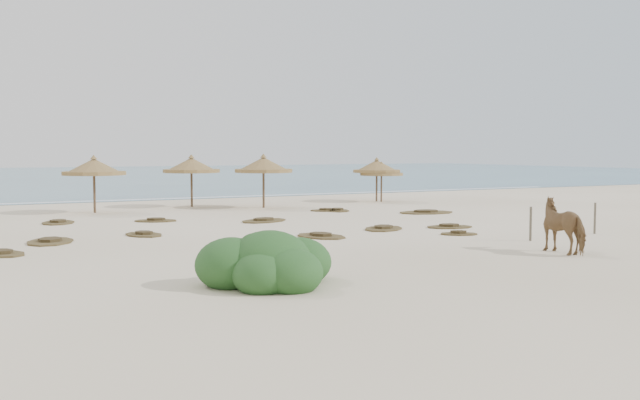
# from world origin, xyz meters

# --- Properties ---
(ground) EXTENTS (160.00, 160.00, 0.00)m
(ground) POSITION_xyz_m (0.00, 0.00, 0.00)
(ground) COLOR beige
(ground) RESTS_ON ground
(ocean) EXTENTS (200.00, 100.00, 0.01)m
(ocean) POSITION_xyz_m (0.00, 75.00, 0.00)
(ocean) COLOR #24536E
(ocean) RESTS_ON ground
(foam_line) EXTENTS (70.00, 0.60, 0.01)m
(foam_line) POSITION_xyz_m (0.00, 26.00, 0.00)
(foam_line) COLOR silver
(foam_line) RESTS_ON ground
(palapa_2) EXTENTS (3.47, 3.47, 3.06)m
(palapa_2) POSITION_xyz_m (-5.11, 17.25, 2.37)
(palapa_2) COLOR brown
(palapa_2) RESTS_ON ground
(palapa_3) EXTENTS (4.16, 4.16, 3.07)m
(palapa_3) POSITION_xyz_m (0.66, 18.79, 2.38)
(palapa_3) COLOR brown
(palapa_3) RESTS_ON ground
(palapa_4) EXTENTS (4.18, 4.18, 3.11)m
(palapa_4) POSITION_xyz_m (4.10, 16.22, 2.41)
(palapa_4) COLOR brown
(palapa_4) RESTS_ON ground
(palapa_5) EXTENTS (2.97, 2.97, 2.59)m
(palapa_5) POSITION_xyz_m (12.66, 17.09, 2.01)
(palapa_5) COLOR brown
(palapa_5) RESTS_ON ground
(palapa_6) EXTENTS (3.75, 3.75, 2.86)m
(palapa_6) POSITION_xyz_m (12.53, 17.45, 2.22)
(palapa_6) COLOR brown
(palapa_6) RESTS_ON ground
(horse) EXTENTS (1.02, 2.12, 1.77)m
(horse) POSITION_xyz_m (5.57, -4.87, 0.88)
(horse) COLOR olive
(horse) RESTS_ON ground
(fence_post_near) EXTENTS (0.10, 0.10, 1.25)m
(fence_post_near) POSITION_xyz_m (6.77, -2.11, 0.63)
(fence_post_near) COLOR brown
(fence_post_near) RESTS_ON ground
(fence_post_far) EXTENTS (0.11, 0.11, 1.24)m
(fence_post_far) POSITION_xyz_m (10.61, -1.66, 0.62)
(fence_post_far) COLOR brown
(fence_post_far) RESTS_ON ground
(bush) EXTENTS (3.49, 3.07, 1.56)m
(bush) POSITION_xyz_m (-5.09, -5.52, 0.51)
(bush) COLOR #2B5725
(bush) RESTS_ON ground
(scrub_0) EXTENTS (1.92, 2.25, 0.16)m
(scrub_0) POSITION_xyz_m (-10.53, 3.09, 0.05)
(scrub_0) COLOR brown
(scrub_0) RESTS_ON ground
(scrub_1) EXTENTS (2.20, 2.78, 0.16)m
(scrub_1) POSITION_xyz_m (-8.78, 5.55, 0.05)
(scrub_1) COLOR brown
(scrub_1) RESTS_ON ground
(scrub_2) EXTENTS (1.61, 2.14, 0.16)m
(scrub_2) POSITION_xyz_m (-5.29, 6.11, 0.05)
(scrub_2) COLOR brown
(scrub_2) RESTS_ON ground
(scrub_3) EXTENTS (2.95, 2.52, 0.16)m
(scrub_3) POSITION_xyz_m (1.00, 8.96, 0.05)
(scrub_3) COLOR brown
(scrub_3) RESTS_ON ground
(scrub_4) EXTENTS (2.28, 1.76, 0.16)m
(scrub_4) POSITION_xyz_m (6.94, 2.82, 0.05)
(scrub_4) COLOR brown
(scrub_4) RESTS_ON ground
(scrub_5) EXTENTS (3.25, 2.38, 0.16)m
(scrub_5) POSITION_xyz_m (10.29, 9.05, 0.05)
(scrub_5) COLOR brown
(scrub_5) RESTS_ON ground
(scrub_6) EXTENTS (1.92, 2.45, 0.16)m
(scrub_6) POSITION_xyz_m (-7.58, 12.50, 0.05)
(scrub_6) COLOR brown
(scrub_6) RESTS_ON ground
(scrub_7) EXTENTS (2.07, 1.84, 0.16)m
(scrub_7) POSITION_xyz_m (6.21, 12.54, 0.05)
(scrub_7) COLOR brown
(scrub_7) RESTS_ON ground
(scrub_9) EXTENTS (1.94, 2.53, 0.16)m
(scrub_9) POSITION_xyz_m (0.56, 2.46, 0.05)
(scrub_9) COLOR brown
(scrub_9) RESTS_ON ground
(scrub_10) EXTENTS (1.66, 2.11, 0.16)m
(scrub_10) POSITION_xyz_m (6.77, 12.27, 0.05)
(scrub_10) COLOR brown
(scrub_10) RESTS_ON ground
(scrub_11) EXTENTS (2.07, 2.44, 0.16)m
(scrub_11) POSITION_xyz_m (-4.59, -4.07, 0.05)
(scrub_11) COLOR brown
(scrub_11) RESTS_ON ground
(scrub_12) EXTENTS (1.73, 1.52, 0.16)m
(scrub_12) POSITION_xyz_m (5.67, 0.61, 0.05)
(scrub_12) COLOR brown
(scrub_12) RESTS_ON ground
(scrub_13) EXTENTS (2.31, 1.97, 0.16)m
(scrub_13) POSITION_xyz_m (-3.44, 11.31, 0.05)
(scrub_13) COLOR brown
(scrub_13) RESTS_ON ground
(scrub_14) EXTENTS (2.72, 2.64, 0.16)m
(scrub_14) POSITION_xyz_m (4.09, 3.58, 0.05)
(scrub_14) COLOR brown
(scrub_14) RESTS_ON ground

